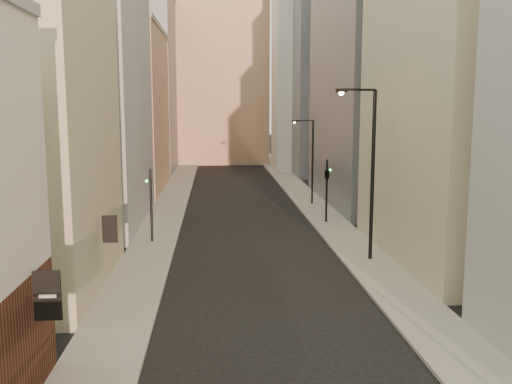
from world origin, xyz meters
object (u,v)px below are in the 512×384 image
(clock_tower, at_px, (222,52))
(streetlamp_mid, at_px, (369,165))
(traffic_light_left, at_px, (151,193))
(streetlamp_far, at_px, (310,157))
(traffic_light_right, at_px, (327,174))
(white_tower, at_px, (303,36))

(clock_tower, height_order, streetlamp_mid, clock_tower)
(streetlamp_mid, bearing_deg, traffic_light_left, 138.39)
(streetlamp_far, distance_m, traffic_light_right, 8.38)
(streetlamp_far, xyz_separation_m, traffic_light_right, (-0.11, -8.36, -0.58))
(clock_tower, xyz_separation_m, streetlamp_mid, (7.47, -62.34, -11.90))
(streetlamp_far, relative_size, traffic_light_right, 1.56)
(white_tower, relative_size, streetlamp_far, 5.32)
(clock_tower, height_order, traffic_light_right, clock_tower)
(clock_tower, distance_m, streetlamp_mid, 63.90)
(traffic_light_right, bearing_deg, streetlamp_mid, 78.31)
(streetlamp_mid, bearing_deg, streetlamp_far, 71.33)
(streetlamp_far, height_order, traffic_light_right, streetlamp_far)
(white_tower, bearing_deg, streetlamp_far, -97.23)
(clock_tower, xyz_separation_m, traffic_light_left, (-5.62, -56.91, -14.25))
(clock_tower, height_order, streetlamp_far, clock_tower)
(streetlamp_mid, bearing_deg, traffic_light_right, 72.24)
(white_tower, distance_m, streetlamp_mid, 50.14)
(white_tower, relative_size, streetlamp_mid, 4.13)
(white_tower, distance_m, streetlamp_far, 32.48)
(streetlamp_far, relative_size, traffic_light_left, 1.56)
(clock_tower, relative_size, streetlamp_far, 5.75)
(streetlamp_mid, xyz_separation_m, streetlamp_far, (-0.14, 19.33, -1.28))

